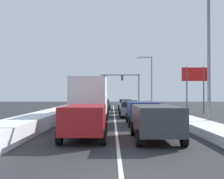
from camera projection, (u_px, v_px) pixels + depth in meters
ground_plane at (115, 118)px, 26.86m from camera, size 125.62×125.62×0.00m
lane_stripe_between_right_lane_and_center_lane at (114, 115)px, 31.69m from camera, size 0.14×53.15×0.01m
snow_bank_right_shoulder at (163, 113)px, 31.69m from camera, size 1.97×53.15×0.47m
snow_bank_left_shoulder at (66, 111)px, 31.70m from camera, size 2.05×53.15×0.84m
suv_charcoal_right_lane_nearest at (156, 119)px, 13.98m from camera, size 2.16×4.90×1.67m
suv_navy_right_lane_second at (142, 111)px, 21.27m from camera, size 2.16×4.90×1.67m
sedan_gray_right_lane_third at (130, 109)px, 28.42m from camera, size 2.00×4.50×1.51m
sedan_tan_right_lane_fourth at (130, 106)px, 35.19m from camera, size 2.00×4.50×1.51m
sedan_silver_right_lane_fifth at (125, 105)px, 41.59m from camera, size 2.00×4.50×1.51m
suv_red_center_lane_nearest at (85, 119)px, 14.39m from camera, size 2.16×4.90×1.67m
box_truck_center_lane_second at (90, 99)px, 21.44m from camera, size 2.53×7.20×3.36m
sedan_black_center_lane_third at (99, 109)px, 29.47m from camera, size 2.00×4.50×1.51m
suv_maroon_center_lane_fourth at (100, 104)px, 36.61m from camera, size 2.16×4.90×1.67m
sedan_green_center_lane_fifth at (104, 104)px, 43.55m from camera, size 2.00×4.50×1.51m
traffic_light_gantry at (127, 83)px, 55.91m from camera, size 7.54×0.47×6.20m
street_lamp_right_near at (204, 46)px, 19.70m from camera, size 2.66×0.36×9.29m
street_lamp_right_mid at (150, 77)px, 48.68m from camera, size 2.66×0.36×8.59m
roadside_sign_right at (195, 79)px, 34.40m from camera, size 3.20×0.16×5.50m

